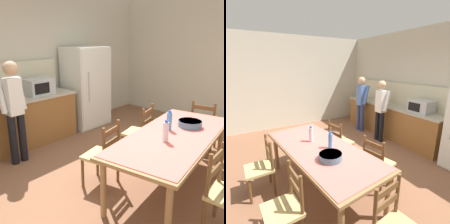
{
  "view_description": "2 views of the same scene",
  "coord_description": "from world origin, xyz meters",
  "views": [
    {
      "loc": [
        -2.72,
        -1.98,
        2.0
      ],
      "look_at": [
        -0.25,
        0.2,
        1.01
      ],
      "focal_mm": 42.0,
      "sensor_mm": 36.0,
      "label": 1
    },
    {
      "loc": [
        2.45,
        -1.5,
        1.99
      ],
      "look_at": [
        -0.22,
        0.05,
        1.16
      ],
      "focal_mm": 28.0,
      "sensor_mm": 36.0,
      "label": 2
    }
  ],
  "objects": [
    {
      "name": "serving_bowl",
      "position": [
        0.57,
        -0.52,
        0.8
      ],
      "size": [
        0.32,
        0.32,
        0.09
      ],
      "color": "slate",
      "rests_on": "dining_table"
    },
    {
      "name": "bottle_near_centre",
      "position": [
        -0.11,
        -0.53,
        0.88
      ],
      "size": [
        0.07,
        0.07,
        0.27
      ],
      "color": "silver",
      "rests_on": "dining_table"
    },
    {
      "name": "dining_table",
      "position": [
        0.17,
        -0.5,
        0.68
      ],
      "size": [
        2.35,
        1.22,
        0.75
      ],
      "rotation": [
        0.0,
        0.0,
        0.12
      ],
      "color": "olive",
      "rests_on": "ground"
    },
    {
      "name": "refrigerator",
      "position": [
        1.16,
        2.19,
        0.87
      ],
      "size": [
        0.89,
        0.73,
        1.73
      ],
      "color": "silver",
      "rests_on": "ground"
    },
    {
      "name": "chair_side_far_right",
      "position": [
        0.58,
        0.33,
        0.44
      ],
      "size": [
        0.49,
        0.48,
        0.91
      ],
      "rotation": [
        0.0,
        0.0,
        3.34
      ],
      "color": "brown",
      "rests_on": "ground"
    },
    {
      "name": "person_at_counter",
      "position": [
        -0.82,
        1.69,
        0.91
      ],
      "size": [
        0.41,
        0.28,
        1.62
      ],
      "rotation": [
        0.0,
        0.0,
        1.57
      ],
      "color": "black",
      "rests_on": "ground"
    },
    {
      "name": "chair_head_end",
      "position": [
        1.58,
        -0.33,
        0.44
      ],
      "size": [
        0.46,
        0.47,
        0.91
      ],
      "rotation": [
        0.0,
        0.0,
        1.72
      ],
      "color": "brown",
      "rests_on": "ground"
    },
    {
      "name": "bottle_off_centre",
      "position": [
        0.27,
        -0.37,
        0.88
      ],
      "size": [
        0.07,
        0.07,
        0.27
      ],
      "color": "#4C8ED6",
      "rests_on": "dining_table"
    },
    {
      "name": "microwave",
      "position": [
        -0.03,
        2.21,
        1.05
      ],
      "size": [
        0.5,
        0.39,
        0.3
      ],
      "color": "#B2B7BC",
      "rests_on": "kitchen_counter"
    },
    {
      "name": "chair_side_far_left",
      "position": [
        -0.42,
        0.21,
        0.44
      ],
      "size": [
        0.49,
        0.47,
        0.91
      ],
      "rotation": [
        0.0,
        0.0,
        3.33
      ],
      "color": "brown",
      "rests_on": "ground"
    },
    {
      "name": "wall_back",
      "position": [
        0.0,
        2.66,
        1.45
      ],
      "size": [
        6.52,
        0.12,
        2.9
      ],
      "primitive_type": "cube",
      "color": "beige",
      "rests_on": "ground"
    },
    {
      "name": "ground_plane",
      "position": [
        0.0,
        0.0,
        0.0
      ],
      "size": [
        8.32,
        8.32,
        0.0
      ],
      "primitive_type": "plane",
      "color": "brown"
    }
  ]
}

